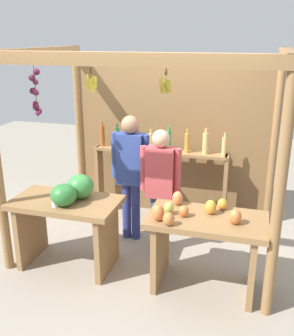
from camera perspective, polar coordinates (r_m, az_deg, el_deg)
name	(u,v)px	position (r m, az deg, el deg)	size (l,w,h in m)	color
ground_plane	(151,242)	(5.03, 0.63, -10.76)	(12.00, 12.00, 0.00)	gray
market_stall	(160,128)	(4.93, 1.97, 5.80)	(2.90, 2.05, 2.34)	olive
fruit_counter_left	(69,212)	(4.37, -11.35, -6.23)	(1.17, 0.64, 1.06)	olive
fruit_counter_right	(204,236)	(3.99, 8.28, -9.72)	(1.17, 0.65, 0.95)	olive
bottle_shelf_unit	(160,164)	(5.37, 1.87, 0.55)	(1.86, 0.22, 1.35)	olive
vendor_man	(131,167)	(4.77, -2.40, 0.08)	(0.48, 0.22, 1.59)	navy
vendor_woman	(160,181)	(4.51, 1.95, -1.95)	(0.48, 0.20, 1.49)	navy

